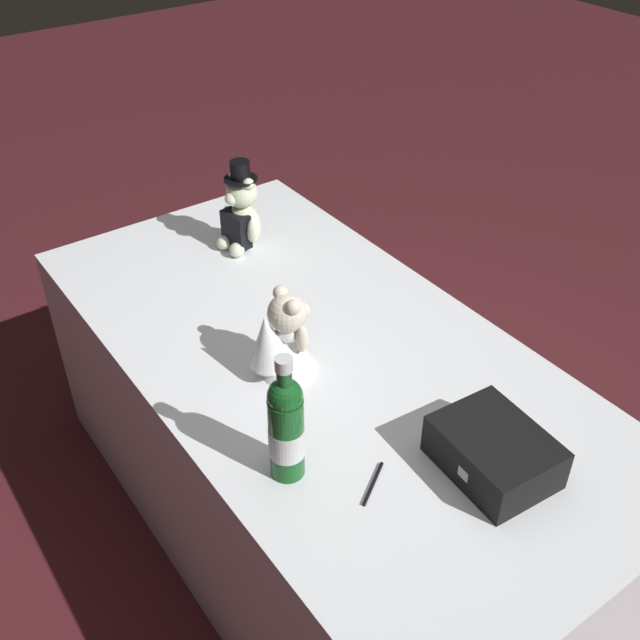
% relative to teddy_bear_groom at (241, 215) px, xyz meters
% --- Properties ---
extents(ground_plane, '(12.00, 12.00, 0.00)m').
position_rel_teddy_bear_groom_xyz_m(ground_plane, '(0.58, -0.11, -0.84)').
color(ground_plane, '#47191E').
extents(reception_table, '(1.84, 0.92, 0.72)m').
position_rel_teddy_bear_groom_xyz_m(reception_table, '(0.58, -0.11, -0.48)').
color(reception_table, white).
rests_on(reception_table, ground_plane).
extents(teddy_bear_groom, '(0.15, 0.14, 0.29)m').
position_rel_teddy_bear_groom_xyz_m(teddy_bear_groom, '(0.00, 0.00, 0.00)').
color(teddy_bear_groom, beige).
rests_on(teddy_bear_groom, reception_table).
extents(teddy_bear_bride, '(0.15, 0.20, 0.24)m').
position_rel_teddy_bear_groom_xyz_m(teddy_bear_bride, '(0.59, -0.23, -0.01)').
color(teddy_bear_bride, white).
rests_on(teddy_bear_bride, reception_table).
extents(champagne_bottle, '(0.08, 0.08, 0.32)m').
position_rel_teddy_bear_groom_xyz_m(champagne_bottle, '(0.88, -0.41, 0.02)').
color(champagne_bottle, '#15511E').
rests_on(champagne_bottle, reception_table).
extents(signing_pen, '(0.08, 0.11, 0.01)m').
position_rel_teddy_bear_groom_xyz_m(signing_pen, '(1.02, -0.28, -0.11)').
color(signing_pen, black).
rests_on(signing_pen, reception_table).
extents(gift_case_black, '(0.27, 0.22, 0.10)m').
position_rel_teddy_bear_groom_xyz_m(gift_case_black, '(1.13, -0.04, -0.07)').
color(gift_case_black, black).
rests_on(gift_case_black, reception_table).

